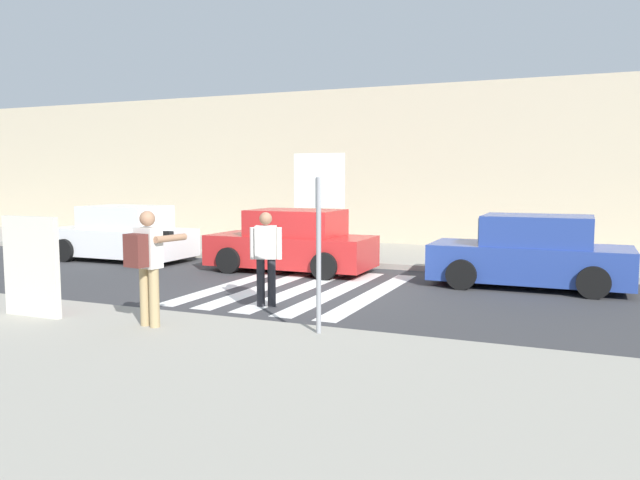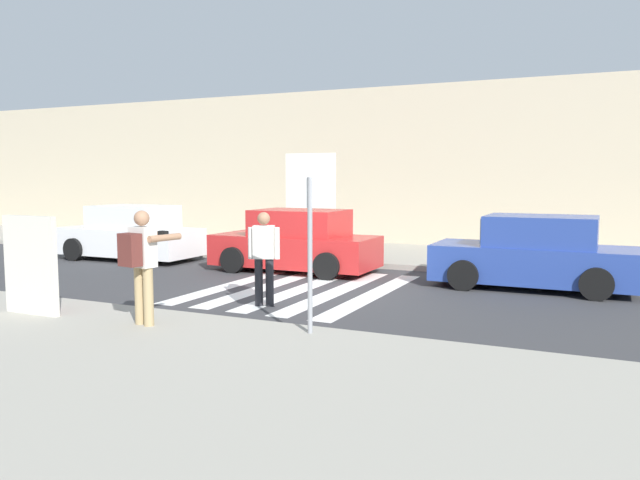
{
  "view_description": "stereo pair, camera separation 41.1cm",
  "coord_description": "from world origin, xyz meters",
  "px_view_note": "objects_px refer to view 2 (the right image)",
  "views": [
    {
      "loc": [
        5.46,
        -11.61,
        2.36
      ],
      "look_at": [
        0.6,
        -0.2,
        1.1
      ],
      "focal_mm": 35.0,
      "sensor_mm": 36.0,
      "label": 1
    },
    {
      "loc": [
        5.84,
        -11.44,
        2.36
      ],
      "look_at": [
        0.6,
        -0.2,
        1.1
      ],
      "focal_mm": 35.0,
      "sensor_mm": 36.0,
      "label": 2
    }
  ],
  "objects_px": {
    "photographer_with_backpack": "(141,257)",
    "parked_car_white": "(131,234)",
    "pedestrian_crossing": "(264,253)",
    "parked_car_red": "(296,243)",
    "advertising_board": "(31,265)",
    "parked_car_blue": "(535,255)",
    "stop_sign": "(310,203)"
  },
  "relations": [
    {
      "from": "photographer_with_backpack",
      "to": "parked_car_white",
      "type": "relative_size",
      "value": 0.42
    },
    {
      "from": "pedestrian_crossing",
      "to": "parked_car_red",
      "type": "height_order",
      "value": "pedestrian_crossing"
    },
    {
      "from": "photographer_with_backpack",
      "to": "advertising_board",
      "type": "xyz_separation_m",
      "value": [
        -2.15,
        -0.15,
        -0.23
      ]
    },
    {
      "from": "photographer_with_backpack",
      "to": "parked_car_white",
      "type": "distance_m",
      "value": 8.92
    },
    {
      "from": "parked_car_blue",
      "to": "advertising_board",
      "type": "xyz_separation_m",
      "value": [
        -7.04,
        -6.68,
        0.21
      ]
    },
    {
      "from": "stop_sign",
      "to": "parked_car_white",
      "type": "distance_m",
      "value": 10.45
    },
    {
      "from": "stop_sign",
      "to": "parked_car_red",
      "type": "bearing_deg",
      "value": 118.87
    },
    {
      "from": "parked_car_blue",
      "to": "stop_sign",
      "type": "bearing_deg",
      "value": -112.27
    },
    {
      "from": "stop_sign",
      "to": "advertising_board",
      "type": "xyz_separation_m",
      "value": [
        -4.63,
        -0.79,
        -1.06
      ]
    },
    {
      "from": "photographer_with_backpack",
      "to": "stop_sign",
      "type": "bearing_deg",
      "value": 14.58
    },
    {
      "from": "parked_car_red",
      "to": "pedestrian_crossing",
      "type": "bearing_deg",
      "value": -70.87
    },
    {
      "from": "parked_car_blue",
      "to": "advertising_board",
      "type": "height_order",
      "value": "advertising_board"
    },
    {
      "from": "stop_sign",
      "to": "photographer_with_backpack",
      "type": "xyz_separation_m",
      "value": [
        -2.48,
        -0.65,
        -0.83
      ]
    },
    {
      "from": "parked_car_white",
      "to": "stop_sign",
      "type": "bearing_deg",
      "value": -34.58
    },
    {
      "from": "parked_car_white",
      "to": "parked_car_red",
      "type": "bearing_deg",
      "value": 0.0
    },
    {
      "from": "stop_sign",
      "to": "advertising_board",
      "type": "distance_m",
      "value": 4.82
    },
    {
      "from": "stop_sign",
      "to": "parked_car_white",
      "type": "bearing_deg",
      "value": 145.42
    },
    {
      "from": "photographer_with_backpack",
      "to": "parked_car_blue",
      "type": "bearing_deg",
      "value": 53.17
    },
    {
      "from": "pedestrian_crossing",
      "to": "parked_car_blue",
      "type": "height_order",
      "value": "pedestrian_crossing"
    },
    {
      "from": "parked_car_red",
      "to": "advertising_board",
      "type": "distance_m",
      "value": 6.83
    },
    {
      "from": "advertising_board",
      "to": "parked_car_blue",
      "type": "bearing_deg",
      "value": 43.49
    },
    {
      "from": "parked_car_red",
      "to": "parked_car_blue",
      "type": "relative_size",
      "value": 1.0
    },
    {
      "from": "pedestrian_crossing",
      "to": "parked_car_white",
      "type": "bearing_deg",
      "value": 149.22
    },
    {
      "from": "parked_car_red",
      "to": "advertising_board",
      "type": "height_order",
      "value": "advertising_board"
    },
    {
      "from": "parked_car_blue",
      "to": "advertising_board",
      "type": "distance_m",
      "value": 9.71
    },
    {
      "from": "stop_sign",
      "to": "parked_car_blue",
      "type": "bearing_deg",
      "value": 67.73
    },
    {
      "from": "photographer_with_backpack",
      "to": "parked_car_red",
      "type": "height_order",
      "value": "photographer_with_backpack"
    },
    {
      "from": "stop_sign",
      "to": "parked_car_white",
      "type": "xyz_separation_m",
      "value": [
        -8.54,
        5.89,
        -1.27
      ]
    },
    {
      "from": "photographer_with_backpack",
      "to": "advertising_board",
      "type": "distance_m",
      "value": 2.17
    },
    {
      "from": "photographer_with_backpack",
      "to": "advertising_board",
      "type": "height_order",
      "value": "photographer_with_backpack"
    },
    {
      "from": "parked_car_red",
      "to": "parked_car_blue",
      "type": "height_order",
      "value": "same"
    },
    {
      "from": "photographer_with_backpack",
      "to": "parked_car_red",
      "type": "bearing_deg",
      "value": 96.66
    }
  ]
}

